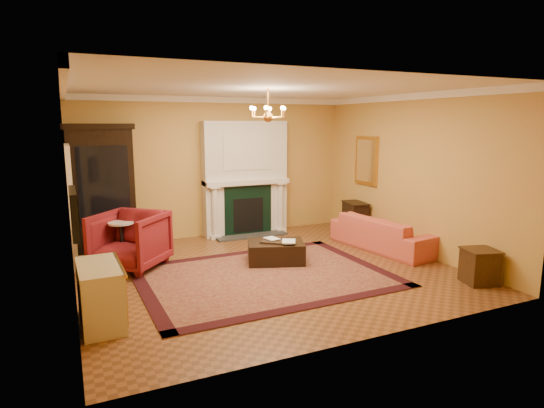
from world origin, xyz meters
TOP-DOWN VIEW (x-y plane):
  - floor at (0.00, 0.00)m, footprint 6.00×5.50m
  - ceiling at (0.00, 0.00)m, footprint 6.00×5.50m
  - wall_back at (0.00, 2.76)m, footprint 6.00×0.02m
  - wall_front at (0.00, -2.76)m, footprint 6.00×0.02m
  - wall_left at (-3.01, 0.00)m, footprint 0.02×5.50m
  - wall_right at (3.01, 0.00)m, footprint 0.02×5.50m
  - fireplace at (0.60, 2.57)m, footprint 1.90×0.70m
  - crown_molding at (0.00, 0.96)m, footprint 6.00×5.50m
  - doorway at (-2.95, 1.70)m, footprint 0.08×1.05m
  - tv_panel at (-2.95, -0.60)m, footprint 0.09×0.95m
  - gilt_mirror at (2.97, 1.40)m, footprint 0.06×0.76m
  - chandelier at (-0.00, 0.00)m, footprint 0.63×0.55m
  - oriental_rug at (-0.19, -0.27)m, footprint 3.99×3.02m
  - china_cabinet at (-2.37, 2.49)m, footprint 1.22×0.65m
  - wingback_armchair at (-2.10, 1.07)m, footprint 1.44×1.43m
  - pedestal_table at (-2.20, 1.33)m, footprint 0.43×0.43m
  - commode at (-2.73, -1.04)m, footprint 0.51×1.03m
  - coral_sofa at (2.61, 0.25)m, footprint 0.96×2.29m
  - end_table at (2.72, -1.94)m, footprint 0.55×0.55m
  - console_table at (2.78, 1.48)m, footprint 0.46×0.68m
  - leather_ottoman at (0.30, 0.34)m, footprint 1.16×1.00m
  - ottoman_tray at (0.27, 0.33)m, footprint 0.56×0.54m
  - book_a at (0.16, 0.40)m, footprint 0.20×0.06m
  - book_b at (0.35, 0.18)m, footprint 0.21×0.13m
  - topiary_left at (-0.02, 2.53)m, footprint 0.17×0.17m
  - topiary_right at (1.15, 2.53)m, footprint 0.15×0.15m

SIDE VIEW (x-z plane):
  - floor at x=0.00m, z-range -0.02..0.00m
  - oriental_rug at x=-0.19m, z-range 0.00..0.02m
  - leather_ottoman at x=0.30m, z-range 0.02..0.38m
  - end_table at x=2.72m, z-range 0.00..0.52m
  - console_table at x=2.78m, z-range 0.00..0.70m
  - commode at x=-2.73m, z-range 0.00..0.76m
  - ottoman_tray at x=0.27m, z-range 0.38..0.41m
  - coral_sofa at x=2.61m, z-range 0.00..0.87m
  - pedestal_table at x=-2.20m, z-range 0.06..0.83m
  - wingback_armchair at x=-2.10m, z-range 0.00..1.08m
  - book_a at x=0.16m, z-range 0.41..0.68m
  - book_b at x=0.35m, z-range 0.41..0.72m
  - doorway at x=-2.95m, z-range 0.00..2.10m
  - china_cabinet at x=-2.37m, z-range 0.00..2.34m
  - fireplace at x=0.60m, z-range -0.06..2.44m
  - tv_panel at x=-2.95m, z-range 1.06..1.64m
  - topiary_right at x=1.15m, z-range 1.25..1.66m
  - topiary_left at x=-0.02m, z-range 1.25..1.71m
  - wall_back at x=0.00m, z-range 0.00..3.00m
  - wall_front at x=0.00m, z-range 0.00..3.00m
  - wall_left at x=-3.01m, z-range 0.00..3.00m
  - wall_right at x=3.01m, z-range 0.00..3.00m
  - gilt_mirror at x=2.97m, z-range 1.12..2.17m
  - chandelier at x=0.00m, z-range 2.34..2.87m
  - crown_molding at x=0.00m, z-range 2.88..3.00m
  - ceiling at x=0.00m, z-range 3.00..3.02m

